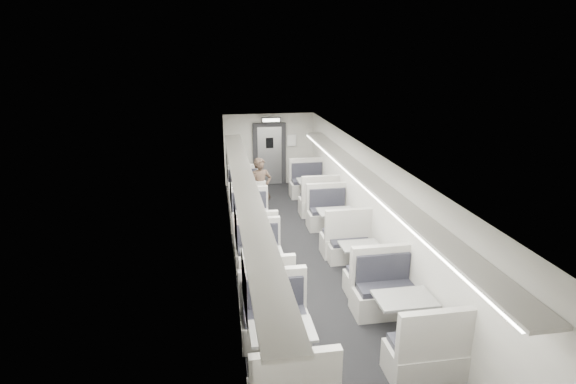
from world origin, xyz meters
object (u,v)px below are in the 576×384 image
object	(u,v)px
booth_left_c	(262,268)
vestibule_door	(270,155)
booth_right_d	(403,319)
passenger	(261,188)
booth_left_d	(282,352)
exit_sign	(271,120)
booth_right_c	(359,260)
booth_left_a	(245,196)
booth_right_a	(313,192)
booth_right_b	(336,225)
booth_left_b	(252,226)

from	to	relation	value
booth_left_c	vestibule_door	bearing A→B (deg)	81.56
booth_right_d	passenger	bearing A→B (deg)	105.69
booth_left_d	exit_sign	world-z (taller)	exit_sign
booth_right_c	passenger	bearing A→B (deg)	114.34
booth_left_a	passenger	size ratio (longest dim) A/B	1.19
booth_right_a	booth_right_b	bearing A→B (deg)	-90.00
booth_left_b	booth_right_c	world-z (taller)	booth_left_b
booth_left_a	booth_right_b	size ratio (longest dim) A/B	0.93
booth_left_c	booth_left_d	size ratio (longest dim) A/B	0.90
booth_left_c	booth_right_a	size ratio (longest dim) A/B	0.90
booth_right_d	passenger	xyz separation A→B (m)	(-1.62, 5.78, 0.44)
booth_right_a	booth_left_c	bearing A→B (deg)	-114.15
vestibule_door	exit_sign	distance (m)	1.33
booth_left_a	booth_right_d	distance (m)	6.90
booth_left_a	booth_right_b	world-z (taller)	booth_right_b
booth_right_c	vestibule_door	bearing A→B (deg)	98.52
vestibule_door	booth_left_c	bearing A→B (deg)	-98.44
booth_right_b	booth_right_d	xyz separation A→B (m)	(0.00, -4.00, 0.02)
booth_right_a	vestibule_door	size ratio (longest dim) A/B	1.05
passenger	exit_sign	size ratio (longest dim) A/B	2.71
booth_left_b	booth_right_d	bearing A→B (deg)	-65.09
booth_right_a	passenger	world-z (taller)	passenger
booth_right_b	passenger	size ratio (longest dim) A/B	1.28
booth_left_b	booth_left_c	xyz separation A→B (m)	(0.00, -2.18, -0.00)
booth_left_c	booth_right_a	distance (m)	4.89
booth_left_c	exit_sign	distance (m)	6.62
booth_left_b	booth_left_c	bearing A→B (deg)	-90.00
booth_left_b	vestibule_door	world-z (taller)	vestibule_door
booth_left_b	booth_right_a	size ratio (longest dim) A/B	0.91
booth_left_b	booth_left_d	xyz separation A→B (m)	(0.00, -4.80, 0.03)
booth_right_a	booth_right_c	world-z (taller)	booth_right_a
passenger	booth_right_a	bearing A→B (deg)	9.92
booth_left_a	vestibule_door	world-z (taller)	vestibule_door
booth_left_b	booth_right_c	distance (m)	2.91
booth_left_c	booth_right_b	xyz separation A→B (m)	(2.00, 1.88, 0.03)
booth_right_d	passenger	world-z (taller)	passenger
booth_right_b	booth_left_d	bearing A→B (deg)	-113.99
vestibule_door	booth_right_d	bearing A→B (deg)	-83.56
booth_right_a	booth_right_c	bearing A→B (deg)	-90.00
booth_left_b	exit_sign	xyz separation A→B (m)	(1.00, 4.07, 1.92)
booth_left_d	passenger	bearing A→B (deg)	86.58
booth_right_b	vestibule_door	bearing A→B (deg)	101.61
booth_left_b	booth_right_a	xyz separation A→B (m)	(2.00, 2.28, 0.04)
booth_left_a	booth_left_d	bearing A→B (deg)	-90.00
booth_right_b	passenger	xyz separation A→B (m)	(-1.62, 1.78, 0.46)
passenger	exit_sign	distance (m)	3.03
booth_right_a	booth_right_d	bearing A→B (deg)	-90.00
booth_left_b	booth_left_d	distance (m)	4.80
booth_right_a	vestibule_door	distance (m)	2.57
booth_right_d	booth_right_b	bearing A→B (deg)	90.00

